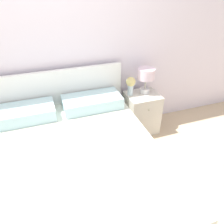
% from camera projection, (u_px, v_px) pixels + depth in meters
% --- Properties ---
extents(ground_plane, '(12.00, 12.00, 0.00)m').
position_uv_depth(ground_plane, '(62.00, 136.00, 3.05)').
color(ground_plane, '#CCB28E').
extents(wall_back, '(8.00, 0.06, 2.60)m').
position_uv_depth(wall_back, '(47.00, 40.00, 2.41)').
color(wall_back, white).
rests_on(wall_back, ground_plane).
extents(bed, '(1.68, 1.95, 0.98)m').
position_uv_depth(bed, '(72.00, 167.00, 2.17)').
color(bed, beige).
rests_on(bed, ground_plane).
extents(nightstand, '(0.43, 0.40, 0.57)m').
position_uv_depth(nightstand, '(141.00, 113.00, 3.04)').
color(nightstand, silver).
rests_on(nightstand, ground_plane).
extents(table_lamp, '(0.22, 0.22, 0.34)m').
position_uv_depth(table_lamp, '(146.00, 76.00, 2.81)').
color(table_lamp, white).
rests_on(table_lamp, nightstand).
extents(flower_vase, '(0.12, 0.12, 0.25)m').
position_uv_depth(flower_vase, '(131.00, 84.00, 2.81)').
color(flower_vase, silver).
rests_on(flower_vase, nightstand).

